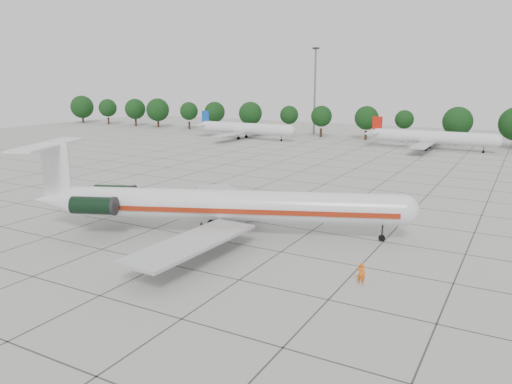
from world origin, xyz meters
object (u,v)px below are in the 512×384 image
floodlight_mast (315,86)px  main_airliner (212,204)px  ground_crew (361,273)px  bg_airliner_b (245,128)px  bg_airliner_c (432,138)px

floodlight_mast → main_airliner: bearing=-73.6°
main_airliner → ground_crew: 19.00m
ground_crew → floodlight_mast: 114.85m
bg_airliner_b → floodlight_mast: (11.96, 21.30, 11.37)m
main_airliner → ground_crew: bearing=-38.0°
bg_airliner_b → bg_airliner_c: bearing=3.3°
ground_crew → bg_airliner_c: bearing=-87.3°
bg_airliner_b → floodlight_mast: floodlight_mast is taller
bg_airliner_b → ground_crew: bearing=-54.3°
bg_airliner_c → floodlight_mast: floodlight_mast is taller
main_airliner → floodlight_mast: floodlight_mast is taller
bg_airliner_c → main_airliner: bearing=-96.1°
bg_airliner_b → bg_airliner_c: (49.72, 2.91, 0.00)m
floodlight_mast → bg_airliner_b: bearing=-119.3°
main_airliner → bg_airliner_c: (8.64, 80.41, -0.56)m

